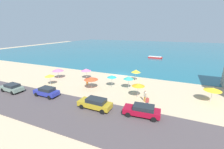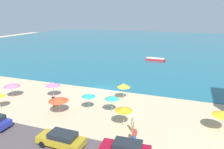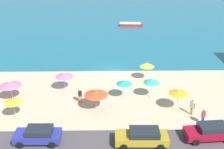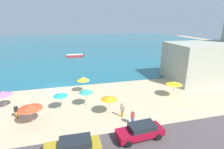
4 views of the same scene
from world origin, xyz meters
name	(u,v)px [view 3 (image 3 of 4)]	position (x,y,z in m)	size (l,w,h in m)	color
ground_plane	(113,71)	(0.00, 0.00, 0.00)	(160.00, 160.00, 0.00)	#C6AD89
sea	(109,2)	(0.00, 55.00, 0.03)	(150.00, 110.00, 0.05)	#1F6477
beach_umbrella_0	(64,75)	(-5.88, -5.63, 2.00)	(2.14, 2.14, 2.31)	#B2B2B7
beach_umbrella_1	(10,84)	(-11.54, -7.82, 1.96)	(2.39, 2.39, 2.29)	#B2B2B7
beach_umbrella_2	(152,81)	(4.15, -7.62, 2.12)	(1.83, 1.83, 2.44)	#B2B2B7
beach_umbrella_3	(13,101)	(-10.10, -11.59, 1.94)	(1.82, 1.82, 2.21)	#B2B2B7
beach_umbrella_4	(147,65)	(4.24, -3.00, 2.16)	(1.84, 1.84, 2.49)	#B2B2B7
beach_umbrella_6	(179,92)	(6.53, -10.38, 2.12)	(2.00, 2.00, 2.40)	#B2B2B7
beach_umbrella_7	(124,82)	(1.06, -7.85, 2.05)	(1.76, 1.76, 2.32)	#B2B2B7
beach_umbrella_8	(96,93)	(-1.98, -10.12, 1.95)	(2.48, 2.48, 2.26)	#B2B2B7
bather_0	(80,95)	(-3.81, -8.63, 0.93)	(0.56, 0.28, 1.66)	orange
bather_1	(203,116)	(8.44, -13.00, 0.92)	(0.54, 0.33, 1.65)	blue
bather_2	(192,106)	(7.81, -11.34, 0.98)	(0.41, 0.45, 1.75)	orange
parked_car_0	(38,135)	(-6.84, -15.64, 0.83)	(4.03, 1.86, 1.45)	navy
parked_car_1	(210,131)	(8.30, -15.43, 0.83)	(4.51, 2.05, 1.46)	maroon
parked_car_4	(142,137)	(2.18, -16.09, 0.84)	(4.59, 1.91, 1.48)	#A98A1E
skiff_nearshore	(130,24)	(4.34, 24.67, 0.38)	(5.06, 2.11, 0.65)	red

